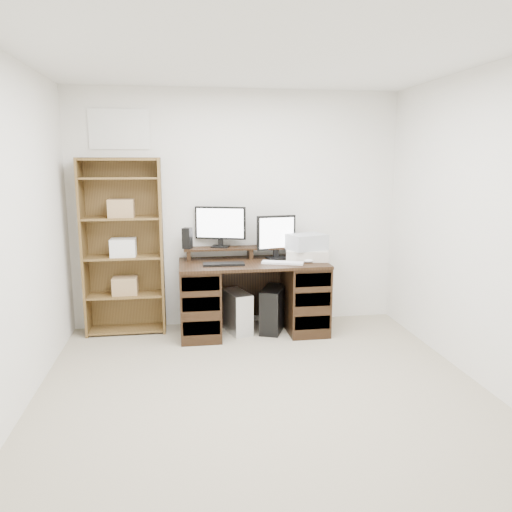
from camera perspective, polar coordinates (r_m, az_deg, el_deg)
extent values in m
cube|color=tan|center=(3.81, 1.44, -17.04)|extent=(3.50, 4.00, 0.02)
cube|color=white|center=(3.44, 1.65, 23.22)|extent=(3.50, 4.00, 0.02)
cube|color=white|center=(5.38, -2.20, 5.31)|extent=(3.50, 0.02, 2.50)
cube|color=white|center=(1.52, 14.98, -9.70)|extent=(3.50, 0.02, 2.50)
cube|color=white|center=(4.09, 26.61, 2.38)|extent=(0.02, 4.00, 2.50)
cube|color=white|center=(5.35, -15.38, 13.81)|extent=(0.60, 0.01, 0.40)
cube|color=black|center=(5.10, -0.33, -0.85)|extent=(1.50, 0.70, 0.03)
cube|color=black|center=(5.14, -6.43, -5.12)|extent=(0.40, 0.66, 0.72)
cube|color=black|center=(5.29, 5.59, -4.64)|extent=(0.40, 0.66, 0.72)
cube|color=black|center=(5.50, -0.82, -3.56)|extent=(1.48, 0.02, 0.65)
cube|color=black|center=(4.89, -6.23, -8.19)|extent=(0.36, 0.01, 0.14)
cube|color=black|center=(4.82, -6.29, -5.49)|extent=(0.36, 0.01, 0.14)
cube|color=black|center=(4.76, -6.34, -3.19)|extent=(0.36, 0.01, 0.14)
cube|color=black|center=(5.05, 6.46, -7.58)|extent=(0.36, 0.01, 0.14)
cube|color=black|center=(4.98, 6.52, -4.96)|extent=(0.36, 0.01, 0.14)
cube|color=black|center=(4.92, 6.57, -2.72)|extent=(0.36, 0.01, 0.14)
cube|color=black|center=(5.26, -7.71, 0.13)|extent=(0.04, 0.20, 0.10)
cube|color=black|center=(5.30, -0.67, 0.32)|extent=(0.04, 0.20, 0.10)
cube|color=black|center=(5.43, 6.14, 0.51)|extent=(0.04, 0.20, 0.10)
cube|color=black|center=(5.29, -0.67, 0.96)|extent=(1.40, 0.22, 0.02)
cube|color=black|center=(5.27, -4.11, 1.09)|extent=(0.21, 0.18, 0.02)
cube|color=black|center=(5.28, -4.07, 1.74)|extent=(0.06, 0.04, 0.10)
cube|color=black|center=(5.26, -4.09, 3.79)|extent=(0.52, 0.20, 0.34)
cube|color=white|center=(5.24, -4.14, 3.77)|extent=(0.48, 0.15, 0.30)
cube|color=black|center=(5.26, 2.37, -0.24)|extent=(0.22, 0.18, 0.02)
cube|color=black|center=(5.27, 2.30, 0.49)|extent=(0.06, 0.04, 0.11)
cube|color=black|center=(5.23, 2.32, 2.67)|extent=(0.42, 0.10, 0.36)
cube|color=white|center=(5.21, 2.39, 2.64)|extent=(0.37, 0.06, 0.32)
cube|color=black|center=(5.21, -7.86, 2.02)|extent=(0.11, 0.11, 0.22)
cube|color=black|center=(4.95, -3.70, -0.93)|extent=(0.41, 0.15, 0.02)
cube|color=white|center=(5.02, 3.05, -0.76)|extent=(0.43, 0.25, 0.02)
ellipsoid|color=silver|center=(5.09, 6.02, -0.56)|extent=(0.10, 0.08, 0.04)
cube|color=beige|center=(5.24, 5.80, 0.17)|extent=(0.48, 0.40, 0.11)
cube|color=#A7ACB2|center=(5.21, 5.83, 1.62)|extent=(0.44, 0.37, 0.16)
cube|color=silver|center=(5.25, -2.21, -6.37)|extent=(0.31, 0.47, 0.43)
cube|color=black|center=(5.28, 1.95, -6.08)|extent=(0.36, 0.50, 0.46)
cube|color=#19FF33|center=(5.04, 1.43, -5.75)|extent=(0.01, 0.01, 0.01)
cube|color=brown|center=(5.31, -19.09, 0.83)|extent=(0.02, 0.30, 1.80)
cube|color=brown|center=(5.22, -10.71, 1.08)|extent=(0.02, 0.30, 1.80)
cube|color=brown|center=(5.39, -14.77, 1.21)|extent=(0.80, 0.01, 1.80)
cube|color=brown|center=(5.46, -14.48, -8.06)|extent=(0.75, 0.28, 0.02)
cube|color=brown|center=(5.36, -14.67, -4.32)|extent=(0.75, 0.28, 0.02)
cube|color=brown|center=(5.27, -14.88, -0.12)|extent=(0.75, 0.28, 0.02)
cube|color=brown|center=(5.21, -15.10, 4.21)|extent=(0.75, 0.28, 0.02)
cube|color=brown|center=(5.18, -15.32, 8.60)|extent=(0.75, 0.28, 0.02)
cube|color=brown|center=(5.18, -15.42, 10.59)|extent=(0.75, 0.28, 0.02)
cube|color=#A07F54|center=(5.33, -14.72, -3.28)|extent=(0.25, 0.20, 0.18)
cube|color=white|center=(5.25, -14.93, 0.95)|extent=(0.25, 0.20, 0.18)
cube|color=#A07F54|center=(5.20, -15.15, 5.30)|extent=(0.25, 0.20, 0.18)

